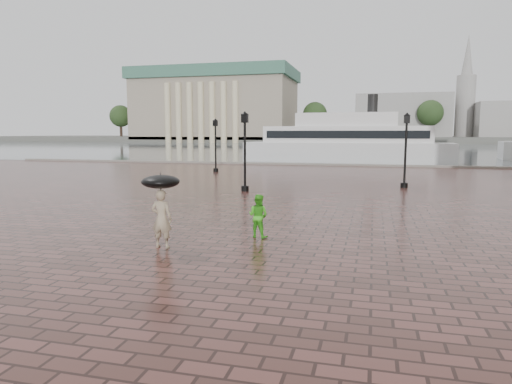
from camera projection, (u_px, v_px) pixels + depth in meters
ground at (337, 233)px, 15.20m from camera, size 300.00×300.00×0.00m
harbour_water at (368, 148)px, 103.57m from camera, size 240.00×240.00×0.00m
quay_edge at (361, 166)px, 45.94m from camera, size 80.00×0.60×0.30m
far_shore at (370, 139)px, 168.76m from camera, size 300.00×60.00×2.00m
museum at (216, 104)px, 165.87m from camera, size 57.00×32.50×26.00m
far_trees at (371, 114)px, 146.54m from camera, size 188.00×8.00×13.50m
street_lamps at (280, 148)px, 30.86m from camera, size 15.44×12.44×4.40m
adult_pedestrian at (162, 219)px, 13.22m from camera, size 0.63×0.41×1.72m
child_pedestrian at (258, 216)px, 14.58m from camera, size 0.79×0.68×1.39m
ferry_near at (347, 142)px, 52.15m from camera, size 23.41×6.67×7.60m
umbrella at (161, 182)px, 13.08m from camera, size 1.10×1.10×1.15m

